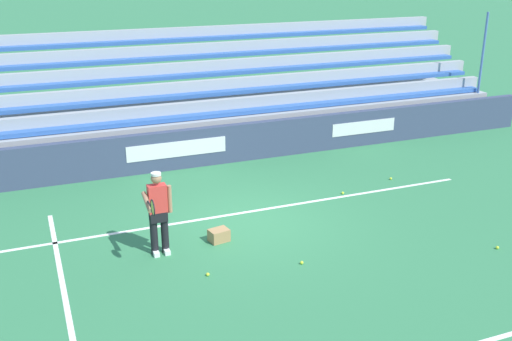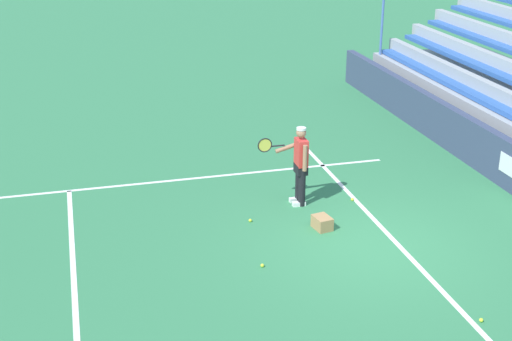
# 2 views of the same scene
# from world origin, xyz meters

# --- Properties ---
(ground_plane) EXTENTS (160.00, 160.00, 0.00)m
(ground_plane) POSITION_xyz_m (0.00, 0.00, 0.00)
(ground_plane) COLOR #337A4C
(court_baseline_white) EXTENTS (12.00, 0.10, 0.01)m
(court_baseline_white) POSITION_xyz_m (0.00, -0.50, 0.00)
(court_baseline_white) COLOR white
(court_baseline_white) RESTS_ON ground
(back_wall_sponsor_board) EXTENTS (22.69, 0.25, 1.10)m
(back_wall_sponsor_board) POSITION_xyz_m (-0.01, -4.05, 0.55)
(back_wall_sponsor_board) COLOR #384260
(back_wall_sponsor_board) RESTS_ON ground
(bleacher_stand) EXTENTS (21.55, 4.00, 3.85)m
(bleacher_stand) POSITION_xyz_m (0.00, -6.68, 0.79)
(bleacher_stand) COLOR #9EA3A8
(bleacher_stand) RESTS_ON ground
(tennis_player) EXTENTS (0.58, 0.99, 1.71)m
(tennis_player) POSITION_xyz_m (2.17, 0.75, 0.89)
(tennis_player) COLOR black
(tennis_player) RESTS_ON ground
(ball_box_cardboard) EXTENTS (0.45, 0.37, 0.26)m
(ball_box_cardboard) POSITION_xyz_m (0.90, 0.67, 0.13)
(ball_box_cardboard) COLOR #A87F51
(ball_box_cardboard) RESTS_ON ground
(tennis_ball_midcourt) EXTENTS (0.07, 0.07, 0.07)m
(tennis_ball_midcourt) POSITION_xyz_m (-2.80, -0.64, 0.03)
(tennis_ball_midcourt) COLOR #CCE533
(tennis_ball_midcourt) RESTS_ON ground
(tennis_ball_on_baseline) EXTENTS (0.07, 0.07, 0.07)m
(tennis_ball_on_baseline) POSITION_xyz_m (2.00, -0.42, 0.03)
(tennis_ball_on_baseline) COLOR #CCE533
(tennis_ball_on_baseline) RESTS_ON ground
(tennis_ball_near_player) EXTENTS (0.07, 0.07, 0.07)m
(tennis_ball_near_player) POSITION_xyz_m (-0.27, 2.22, 0.03)
(tennis_ball_near_player) COLOR #CCE533
(tennis_ball_near_player) RESTS_ON ground
(tennis_ball_toward_net) EXTENTS (0.07, 0.07, 0.07)m
(tennis_ball_toward_net) POSITION_xyz_m (-4.25, 3.13, 0.03)
(tennis_ball_toward_net) COLOR #CCE533
(tennis_ball_toward_net) RESTS_ON ground
(tennis_ball_by_box) EXTENTS (0.07, 0.07, 0.07)m
(tennis_ball_by_box) POSITION_xyz_m (-4.50, -1.06, 0.03)
(tennis_ball_by_box) COLOR #CCE533
(tennis_ball_by_box) RESTS_ON ground
(tennis_ball_stray_back) EXTENTS (0.07, 0.07, 0.07)m
(tennis_ball_stray_back) POSITION_xyz_m (1.56, 1.97, 0.03)
(tennis_ball_stray_back) COLOR #CCE533
(tennis_ball_stray_back) RESTS_ON ground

